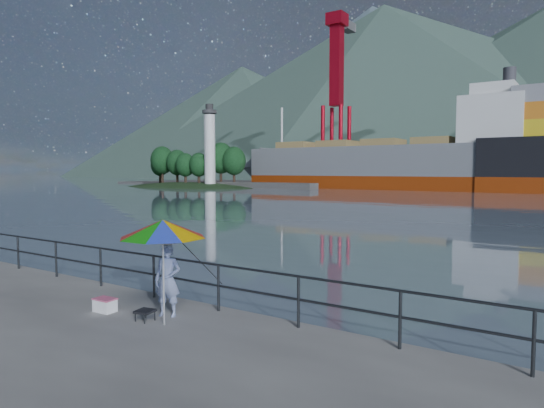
{
  "coord_description": "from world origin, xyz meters",
  "views": [
    {
      "loc": [
        9.67,
        -6.18,
        3.04
      ],
      "look_at": [
        1.5,
        6.0,
        2.0
      ],
      "focal_mm": 32.0,
      "sensor_mm": 36.0,
      "label": 1
    }
  ],
  "objects_px": {
    "fisherman": "(168,280)",
    "cooler_bag": "(105,306)",
    "beach_umbrella": "(163,229)",
    "bulk_carrier": "(399,163)"
  },
  "relations": [
    {
      "from": "fisherman",
      "to": "bulk_carrier",
      "type": "height_order",
      "value": "bulk_carrier"
    },
    {
      "from": "fisherman",
      "to": "cooler_bag",
      "type": "distance_m",
      "value": 1.58
    },
    {
      "from": "fisherman",
      "to": "beach_umbrella",
      "type": "relative_size",
      "value": 0.7
    },
    {
      "from": "fisherman",
      "to": "bulk_carrier",
      "type": "relative_size",
      "value": 0.03
    },
    {
      "from": "cooler_bag",
      "to": "bulk_carrier",
      "type": "distance_m",
      "value": 75.42
    },
    {
      "from": "cooler_bag",
      "to": "bulk_carrier",
      "type": "relative_size",
      "value": 0.01
    },
    {
      "from": "beach_umbrella",
      "to": "cooler_bag",
      "type": "bearing_deg",
      "value": -177.51
    },
    {
      "from": "beach_umbrella",
      "to": "bulk_carrier",
      "type": "height_order",
      "value": "bulk_carrier"
    },
    {
      "from": "beach_umbrella",
      "to": "cooler_bag",
      "type": "relative_size",
      "value": 4.8
    },
    {
      "from": "fisherman",
      "to": "cooler_bag",
      "type": "relative_size",
      "value": 3.36
    }
  ]
}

